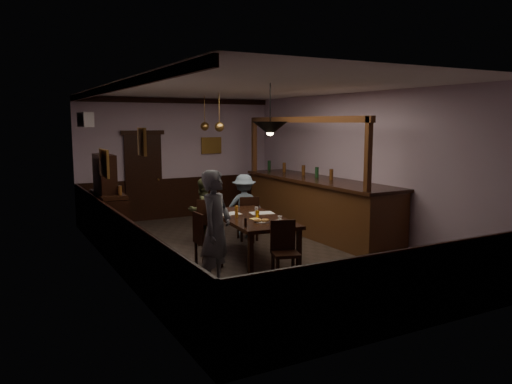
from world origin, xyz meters
TOP-DOWN VIEW (x-y plane):
  - room at (0.00, 0.00)m, footprint 5.01×8.01m
  - dining_table at (-0.19, -0.32)m, footprint 1.23×2.30m
  - chair_far_left at (-0.51, 1.00)m, footprint 0.47×0.47m
  - chair_far_right at (0.38, 0.90)m, footprint 0.48×0.48m
  - chair_near at (-0.32, -1.64)m, footprint 0.50×0.50m
  - chair_side at (-1.14, -0.43)m, footprint 0.41×0.41m
  - person_standing at (-1.37, -1.45)m, footprint 0.75×0.72m
  - person_seated_left at (-0.47, 1.27)m, footprint 0.70×0.59m
  - person_seated_right at (0.42, 1.17)m, footprint 0.98×0.76m
  - newspaper_left at (-0.44, 0.10)m, footprint 0.43×0.31m
  - newspaper_right at (0.13, -0.12)m, footprint 0.47×0.38m
  - napkin at (-0.23, -0.53)m, footprint 0.17×0.17m
  - saucer at (0.04, -0.90)m, footprint 0.15×0.15m
  - coffee_cup at (0.05, -0.89)m, footprint 0.09×0.09m
  - pastry_plate at (-0.27, -0.84)m, footprint 0.22×0.22m
  - pastry_ring_a at (-0.34, -0.82)m, footprint 0.13×0.13m
  - pastry_ring_b at (-0.22, -0.87)m, footprint 0.13×0.13m
  - soda_can at (-0.13, -0.43)m, footprint 0.07×0.07m
  - beer_glass at (-0.45, -0.24)m, footprint 0.06×0.06m
  - water_glass at (-0.05, -0.24)m, footprint 0.06×0.06m
  - pepper_mill at (-0.67, -1.02)m, footprint 0.04×0.04m
  - sideboard at (-2.21, 1.84)m, footprint 0.48×1.35m
  - bar_counter at (1.99, 0.75)m, footprint 1.04×4.48m
  - door_back at (-0.90, 3.95)m, footprint 0.90×0.06m
  - ac_unit at (-2.38, 2.90)m, footprint 0.20×0.85m
  - picture_left_small at (-2.46, -1.60)m, footprint 0.04×0.28m
  - picture_left_large at (-2.46, 0.80)m, footprint 0.04×0.62m
  - picture_back at (0.90, 3.96)m, footprint 0.55×0.04m
  - pendant_iron at (-0.28, -1.11)m, footprint 0.56×0.56m
  - pendant_brass_mid at (0.10, 1.67)m, footprint 0.20×0.20m
  - pendant_brass_far at (0.30, 2.94)m, footprint 0.20×0.20m

SIDE VIEW (x-z plane):
  - chair_far_right at x=0.38m, z-range 0.04..0.96m
  - chair_near at x=-0.32m, z-range 0.04..0.96m
  - chair_far_left at x=-0.51m, z-range 0.04..0.96m
  - chair_side at x=-1.14m, z-range 0.04..0.97m
  - bar_counter at x=1.99m, z-range -0.62..1.89m
  - person_seated_left at x=-0.47m, z-range 0.00..1.28m
  - person_seated_right at x=0.42m, z-range 0.00..1.33m
  - dining_table at x=-0.19m, z-range 0.31..1.06m
  - sideboard at x=-2.21m, z-range -0.18..1.61m
  - napkin at x=-0.23m, z-range 0.75..0.75m
  - newspaper_left at x=-0.44m, z-range 0.75..0.76m
  - newspaper_right at x=0.13m, z-range 0.75..0.76m
  - saucer at x=0.04m, z-range 0.75..0.76m
  - pastry_plate at x=-0.27m, z-range 0.75..0.76m
  - pastry_ring_a at x=-0.34m, z-range 0.77..0.81m
  - pastry_ring_b at x=-0.22m, z-range 0.77..0.81m
  - coffee_cup at x=0.05m, z-range 0.76..0.84m
  - soda_can at x=-0.13m, z-range 0.75..0.87m
  - pepper_mill at x=-0.67m, z-range 0.75..0.89m
  - water_glass at x=-0.05m, z-range 0.75..0.90m
  - beer_glass at x=-0.45m, z-range 0.75..0.95m
  - person_standing at x=-1.37m, z-range 0.00..1.72m
  - door_back at x=-0.90m, z-range 0.00..2.10m
  - room at x=0.00m, z-range -0.01..3.01m
  - picture_left_large at x=-2.46m, z-range 1.46..1.94m
  - picture_back at x=0.90m, z-range 1.59..2.01m
  - picture_left_small at x=-2.46m, z-range 1.97..2.33m
  - pendant_brass_mid at x=0.10m, z-range 1.89..2.70m
  - pendant_brass_far at x=0.30m, z-range 1.89..2.70m
  - pendant_iron at x=-0.28m, z-range 1.89..2.70m
  - ac_unit at x=-2.38m, z-range 2.30..2.60m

